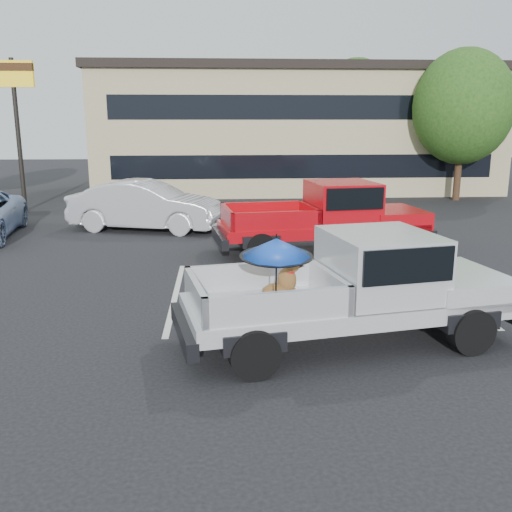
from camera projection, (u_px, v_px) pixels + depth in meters
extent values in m
plane|color=black|center=(331.00, 325.00, 10.51)|extent=(90.00, 90.00, 0.00)
cube|color=silver|center=(175.00, 295.00, 12.26)|extent=(0.12, 5.00, 0.01)
cube|color=silver|center=(447.00, 290.00, 12.64)|extent=(0.12, 5.00, 0.01)
cube|color=tan|center=(294.00, 132.00, 30.30)|extent=(20.00, 8.00, 6.00)
cube|color=black|center=(295.00, 71.00, 29.57)|extent=(20.40, 8.40, 0.40)
cube|color=black|center=(304.00, 167.00, 26.79)|extent=(18.00, 0.08, 1.10)
cube|color=black|center=(306.00, 107.00, 26.16)|extent=(18.00, 0.08, 1.10)
cylinder|color=black|center=(18.00, 137.00, 22.75)|extent=(0.18, 0.18, 6.00)
cube|color=yellow|center=(12.00, 74.00, 22.19)|extent=(1.60, 0.18, 1.00)
cube|color=#381E0C|center=(12.00, 67.00, 22.13)|extent=(1.60, 0.22, 0.30)
cylinder|color=#332114|center=(458.00, 171.00, 26.28)|extent=(0.32, 0.32, 2.73)
ellipsoid|color=#1B4313|center=(463.00, 107.00, 25.61)|extent=(4.46, 4.46, 5.13)
cylinder|color=#332114|center=(354.00, 158.00, 33.83)|extent=(0.32, 0.32, 2.86)
ellipsoid|color=#1B4313|center=(356.00, 106.00, 33.13)|extent=(4.68, 4.68, 5.38)
cylinder|color=black|center=(254.00, 354.00, 8.27)|extent=(0.80, 0.42, 0.76)
cylinder|color=black|center=(228.00, 313.00, 10.00)|extent=(0.80, 0.42, 0.76)
cylinder|color=black|center=(471.00, 331.00, 9.15)|extent=(0.80, 0.42, 0.76)
cylinder|color=black|center=(412.00, 297.00, 10.88)|extent=(0.80, 0.42, 0.76)
cube|color=silver|center=(348.00, 305.00, 9.52)|extent=(5.66, 2.91, 0.28)
cube|color=silver|center=(454.00, 285.00, 9.96)|extent=(1.84, 2.17, 0.46)
cube|color=black|center=(489.00, 302.00, 10.24)|extent=(0.57, 1.96, 0.30)
cube|color=black|center=(184.00, 330.00, 8.88)|extent=(0.55, 1.96, 0.28)
cube|color=silver|center=(380.00, 264.00, 9.50)|extent=(1.97, 2.12, 1.05)
cube|color=black|center=(380.00, 252.00, 9.45)|extent=(1.84, 2.19, 0.55)
cube|color=black|center=(264.00, 309.00, 9.15)|extent=(2.61, 2.24, 0.10)
cube|color=silver|center=(251.00, 277.00, 9.90)|extent=(2.28, 0.53, 0.50)
cube|color=silver|center=(280.00, 308.00, 8.26)|extent=(2.28, 0.53, 0.50)
cube|color=silver|center=(196.00, 296.00, 8.81)|extent=(0.45, 1.83, 0.50)
cube|color=silver|center=(329.00, 286.00, 9.35)|extent=(0.45, 1.83, 0.50)
ellipsoid|color=brown|center=(277.00, 293.00, 9.27)|extent=(0.56, 0.49, 0.33)
cylinder|color=brown|center=(294.00, 296.00, 9.27)|extent=(0.07, 0.07, 0.24)
cylinder|color=brown|center=(291.00, 293.00, 9.43)|extent=(0.07, 0.07, 0.24)
ellipsoid|color=brown|center=(287.00, 280.00, 9.27)|extent=(0.36, 0.33, 0.44)
cylinder|color=red|center=(288.00, 272.00, 9.24)|extent=(0.21, 0.21, 0.04)
sphere|color=brown|center=(293.00, 265.00, 9.23)|extent=(0.23, 0.23, 0.23)
cone|color=black|center=(300.00, 266.00, 9.27)|extent=(0.18, 0.14, 0.11)
cone|color=black|center=(293.00, 259.00, 9.14)|extent=(0.08, 0.08, 0.12)
cone|color=black|center=(290.00, 257.00, 9.26)|extent=(0.08, 0.08, 0.12)
cylinder|color=brown|center=(266.00, 300.00, 9.25)|extent=(0.29, 0.05, 0.10)
cylinder|color=black|center=(276.00, 283.00, 8.56)|extent=(0.02, 0.10, 1.05)
cone|color=#1542B7|center=(276.00, 247.00, 8.43)|extent=(1.10, 1.12, 0.36)
cylinder|color=black|center=(276.00, 237.00, 8.39)|extent=(0.02, 0.02, 0.10)
cylinder|color=black|center=(276.00, 256.00, 8.46)|extent=(1.10, 1.10, 0.09)
cylinder|color=black|center=(261.00, 248.00, 14.87)|extent=(0.84, 0.40, 0.80)
cylinder|color=black|center=(247.00, 234.00, 16.73)|extent=(0.84, 0.40, 0.80)
cylinder|color=black|center=(397.00, 242.00, 15.61)|extent=(0.84, 0.40, 0.80)
cylinder|color=black|center=(369.00, 229.00, 17.47)|extent=(0.84, 0.40, 0.80)
cube|color=#B00911|center=(322.00, 227.00, 16.11)|extent=(5.92, 2.78, 0.30)
cube|color=#B00911|center=(392.00, 217.00, 16.47)|extent=(1.85, 2.23, 0.49)
cube|color=black|center=(416.00, 230.00, 16.71)|extent=(0.49, 2.08, 0.32)
cube|color=black|center=(220.00, 238.00, 15.59)|extent=(0.47, 2.08, 0.30)
cube|color=#B00911|center=(342.00, 202.00, 16.05)|extent=(1.99, 2.16, 1.11)
cube|color=black|center=(342.00, 194.00, 16.00)|extent=(1.85, 2.25, 0.58)
cube|color=black|center=(269.00, 227.00, 15.80)|extent=(2.67, 2.26, 0.11)
cube|color=#B00911|center=(262.00, 211.00, 16.60)|extent=(2.42, 0.43, 0.53)
cube|color=#B00911|center=(277.00, 222.00, 14.85)|extent=(2.42, 0.43, 0.53)
cube|color=#B00911|center=(227.00, 217.00, 15.50)|extent=(0.37, 1.94, 0.53)
cube|color=#B00911|center=(309.00, 215.00, 15.95)|extent=(0.37, 1.94, 0.53)
imported|color=#ADAEB5|center=(146.00, 206.00, 19.25)|extent=(5.38, 3.03, 1.68)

